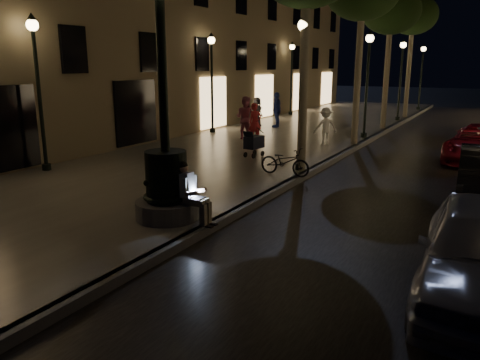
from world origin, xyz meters
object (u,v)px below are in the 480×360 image
Objects in this scene: pedestrian_red at (255,122)px; bicycle at (285,162)px; pedestrian_dark at (257,112)px; pedestrian_blue at (277,110)px; tree_far at (413,16)px; lamp_left_b at (212,70)px; lamp_curb_c at (401,69)px; lamp_curb_d at (422,69)px; lamp_left_a at (37,73)px; stroller at (254,142)px; fountain_lamppost at (166,173)px; seated_man_laptop at (190,191)px; lamp_curb_a at (302,73)px; lamp_left_c at (292,69)px; pedestrian_white at (325,126)px; pedestrian_pink at (245,118)px; lamp_curb_b at (368,71)px; tree_third at (391,12)px.

pedestrian_red reaches higher than bicycle.
bicycle is (6.19, -10.26, -0.36)m from pedestrian_dark.
bicycle is at bearing 18.61° from pedestrian_blue.
lamp_left_b is at bearing -120.89° from tree_far.
lamp_curb_d is (0.00, 8.00, 0.00)m from lamp_curb_c.
pedestrian_red is at bearing -108.60° from lamp_curb_c.
tree_far reaches higher than pedestrian_dark.
lamp_left_a is 4.47× the size of stroller.
fountain_lamppost is at bearing -91.82° from lamp_curb_c.
seated_man_laptop is 0.79× the size of pedestrian_red.
tree_far is 1.56× the size of lamp_curb_a.
lamp_left_c is 3.06× the size of pedestrian_dark.
pedestrian_white is (-0.90, -10.93, -2.25)m from lamp_curb_c.
bicycle is (0.80, -6.02, -0.36)m from pedestrian_white.
lamp_left_c reaches higher than pedestrian_dark.
pedestrian_dark is (-6.29, -6.69, -2.25)m from lamp_curb_c.
lamp_curb_d and lamp_left_b have the same top height.
tree_far is at bearing 141.83° from pedestrian_blue.
pedestrian_blue is at bearing -120.92° from tree_far.
lamp_curb_c is 2.50× the size of pedestrian_pink.
bicycle is at bearing 23.51° from lamp_left_a.
pedestrian_blue is (-5.18, -8.65, -5.29)m from tree_far.
lamp_curb_c is at bearing -111.27° from pedestrian_pink.
lamp_left_c is at bearing 90.00° from lamp_left_b.
pedestrian_red is (-1.60, 3.22, 0.30)m from stroller.
pedestrian_pink is at bearing 109.77° from fountain_lamppost.
fountain_lamppost reaches higher than pedestrian_blue.
lamp_left_b is 2.56× the size of pedestrian_blue.
lamp_curb_c is 17.15m from bicycle.
fountain_lamppost reaches higher than pedestrian_red.
tree_far is 17.88m from stroller.
lamp_curb_d is at bearing 2.97° from bicycle.
lamp_left_a is at bearing -150.60° from lamp_curb_a.
lamp_curb_a and lamp_left_a have the same top height.
lamp_left_c is at bearing 17.59° from pedestrian_dark.
fountain_lamppost is 3.32× the size of pedestrian_white.
lamp_curb_a is 2.78m from bicycle.
bicycle is (-0.10, -8.95, -2.61)m from lamp_curb_b.
tree_far is 1.56× the size of lamp_left_c.
lamp_left_b is 3.44m from pedestrian_pink.
tree_third is at bearing -136.65° from pedestrian_white.
lamp_curb_b is at bearing -146.33° from pedestrian_white.
pedestrian_dark is at bearing -68.10° from pedestrian_pink.
lamp_curb_c is 11.20m from pedestrian_white.
lamp_curb_c is (0.00, 4.00, -2.90)m from tree_third.
lamp_left_c reaches higher than bicycle.
lamp_curb_b is at bearing -48.41° from lamp_left_c.
lamp_curb_b is 2.56× the size of pedestrian_blue.
stroller is 0.68× the size of pedestrian_dark.
tree_far is 1.56× the size of lamp_left_a.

